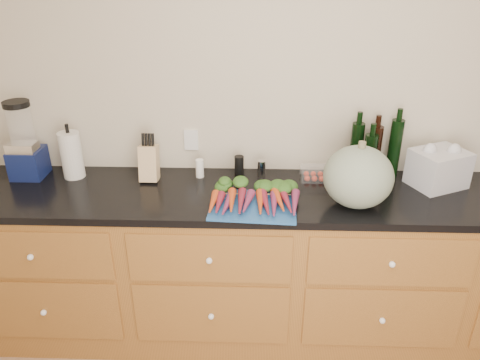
{
  "coord_description": "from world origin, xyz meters",
  "views": [
    {
      "loc": [
        -0.23,
        -0.92,
        2.1
      ],
      "look_at": [
        -0.3,
        1.2,
        1.06
      ],
      "focal_mm": 35.0,
      "sensor_mm": 36.0,
      "label": 1
    }
  ],
  "objects_px": {
    "squash": "(358,177)",
    "knife_block": "(149,163)",
    "blender_appliance": "(25,145)",
    "tomato_box": "(314,174)",
    "cutting_board": "(253,206)",
    "paper_towel": "(72,155)",
    "carrots": "(253,196)"
  },
  "relations": [
    {
      "from": "blender_appliance",
      "to": "squash",
      "type": "bearing_deg",
      "value": -8.72
    },
    {
      "from": "tomato_box",
      "to": "cutting_board",
      "type": "bearing_deg",
      "value": -135.81
    },
    {
      "from": "knife_block",
      "to": "tomato_box",
      "type": "height_order",
      "value": "knife_block"
    },
    {
      "from": "squash",
      "to": "cutting_board",
      "type": "bearing_deg",
      "value": -175.33
    },
    {
      "from": "cutting_board",
      "to": "blender_appliance",
      "type": "relative_size",
      "value": 0.97
    },
    {
      "from": "paper_towel",
      "to": "cutting_board",
      "type": "bearing_deg",
      "value": -17.37
    },
    {
      "from": "cutting_board",
      "to": "knife_block",
      "type": "distance_m",
      "value": 0.66
    },
    {
      "from": "blender_appliance",
      "to": "knife_block",
      "type": "relative_size",
      "value": 2.22
    },
    {
      "from": "cutting_board",
      "to": "carrots",
      "type": "bearing_deg",
      "value": 90.0
    },
    {
      "from": "knife_block",
      "to": "tomato_box",
      "type": "xyz_separation_m",
      "value": [
        0.92,
        0.03,
        -0.06
      ]
    },
    {
      "from": "squash",
      "to": "knife_block",
      "type": "relative_size",
      "value": 1.75
    },
    {
      "from": "paper_towel",
      "to": "tomato_box",
      "type": "distance_m",
      "value": 1.37
    },
    {
      "from": "cutting_board",
      "to": "blender_appliance",
      "type": "distance_m",
      "value": 1.33
    },
    {
      "from": "carrots",
      "to": "blender_appliance",
      "type": "distance_m",
      "value": 1.32
    },
    {
      "from": "paper_towel",
      "to": "knife_block",
      "type": "distance_m",
      "value": 0.44
    },
    {
      "from": "squash",
      "to": "knife_block",
      "type": "distance_m",
      "value": 1.13
    },
    {
      "from": "cutting_board",
      "to": "tomato_box",
      "type": "relative_size",
      "value": 2.85
    },
    {
      "from": "blender_appliance",
      "to": "tomato_box",
      "type": "distance_m",
      "value": 1.62
    },
    {
      "from": "cutting_board",
      "to": "paper_towel",
      "type": "bearing_deg",
      "value": 162.63
    },
    {
      "from": "squash",
      "to": "paper_towel",
      "type": "xyz_separation_m",
      "value": [
        -1.54,
        0.28,
        -0.02
      ]
    },
    {
      "from": "carrots",
      "to": "tomato_box",
      "type": "distance_m",
      "value": 0.44
    },
    {
      "from": "blender_appliance",
      "to": "paper_towel",
      "type": "relative_size",
      "value": 1.66
    },
    {
      "from": "cutting_board",
      "to": "paper_towel",
      "type": "xyz_separation_m",
      "value": [
        -1.02,
        0.32,
        0.13
      ]
    },
    {
      "from": "knife_block",
      "to": "tomato_box",
      "type": "distance_m",
      "value": 0.93
    },
    {
      "from": "tomato_box",
      "to": "knife_block",
      "type": "bearing_deg",
      "value": -178.14
    },
    {
      "from": "cutting_board",
      "to": "blender_appliance",
      "type": "bearing_deg",
      "value": 166.03
    },
    {
      "from": "cutting_board",
      "to": "knife_block",
      "type": "bearing_deg",
      "value": 152.79
    },
    {
      "from": "carrots",
      "to": "paper_towel",
      "type": "bearing_deg",
      "value": 164.86
    },
    {
      "from": "blender_appliance",
      "to": "tomato_box",
      "type": "xyz_separation_m",
      "value": [
        1.62,
        0.01,
        -0.16
      ]
    },
    {
      "from": "knife_block",
      "to": "cutting_board",
      "type": "bearing_deg",
      "value": -27.21
    },
    {
      "from": "tomato_box",
      "to": "carrots",
      "type": "bearing_deg",
      "value": -139.81
    },
    {
      "from": "blender_appliance",
      "to": "paper_towel",
      "type": "xyz_separation_m",
      "value": [
        0.25,
        0.0,
        -0.06
      ]
    }
  ]
}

